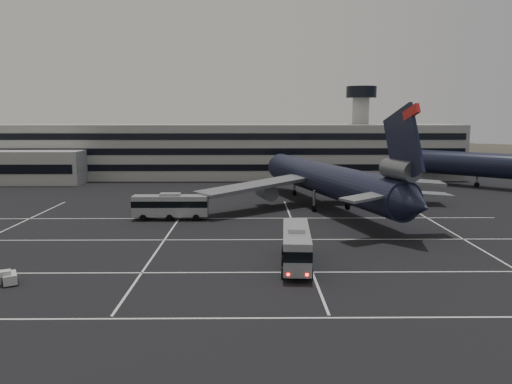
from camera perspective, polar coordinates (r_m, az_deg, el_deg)
ground at (r=63.12m, az=-5.64°, el=-6.36°), size 260.00×260.00×0.00m
lane_markings at (r=63.74m, az=-4.73°, el=-6.19°), size 90.00×55.62×0.01m
terminal at (r=132.45m, az=-4.29°, el=4.64°), size 125.00×26.00×24.00m
hills at (r=232.78m, az=2.46°, el=1.74°), size 352.00×180.00×44.00m
trijet_main at (r=88.28m, az=8.20°, el=1.41°), size 45.52×56.61×18.08m
trijet_far at (r=125.19m, az=24.47°, el=2.95°), size 46.29×42.98×18.08m
bus_near at (r=55.12m, az=4.63°, el=-5.96°), size 3.88×12.77×4.45m
bus_far at (r=80.30m, az=-9.74°, el=-1.48°), size 11.93×3.07×4.21m
tug_b at (r=55.27m, az=-26.33°, el=-8.75°), size 2.29×2.65×1.47m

